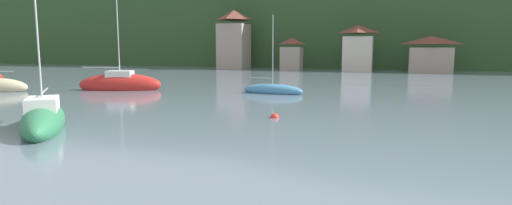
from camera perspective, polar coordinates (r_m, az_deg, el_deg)
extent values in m
cube|color=#2D4C28|center=(103.03, 15.42, 10.78)|extent=(352.00, 42.03, 20.49)
cube|color=gray|center=(82.22, -3.12, 7.83)|extent=(5.38, 5.50, 8.86)
pyramid|color=brown|center=(82.46, -3.15, 12.13)|extent=(5.65, 5.78, 1.88)
cube|color=gray|center=(77.55, 5.00, 6.15)|extent=(3.72, 3.38, 4.33)
pyramid|color=brown|center=(77.53, 5.03, 8.56)|extent=(3.91, 3.55, 1.18)
cube|color=beige|center=(75.95, 14.05, 6.61)|extent=(5.09, 4.08, 6.17)
pyramid|color=brown|center=(76.01, 14.16, 9.94)|extent=(5.34, 4.28, 1.43)
cube|color=gray|center=(75.90, 23.22, 5.48)|extent=(6.89, 3.96, 4.21)
pyramid|color=brown|center=(75.88, 23.36, 8.04)|extent=(7.23, 4.16, 1.39)
ellipsoid|color=red|center=(43.22, -18.47, 2.37)|extent=(8.53, 4.82, 2.29)
cylinder|color=#B7B7BC|center=(43.09, -18.77, 9.42)|extent=(0.10, 0.10, 9.37)
cylinder|color=#ADADB2|center=(43.73, -20.88, 4.62)|extent=(3.53, 1.27, 0.09)
cube|color=silver|center=(43.15, -18.52, 3.72)|extent=(2.85, 2.29, 0.78)
ellipsoid|color=teal|center=(37.89, 2.33, 1.70)|extent=(5.96, 2.14, 1.22)
cylinder|color=#B7B7BC|center=(37.68, 2.36, 7.19)|extent=(0.07, 0.07, 6.58)
cylinder|color=#ADADB2|center=(38.23, 0.74, 3.45)|extent=(2.29, 0.29, 0.06)
cylinder|color=#ADADB2|center=(46.64, -31.97, 3.72)|extent=(2.10, 0.69, 0.07)
ellipsoid|color=#2D754C|center=(23.94, -27.59, -2.39)|extent=(6.35, 7.00, 1.82)
cylinder|color=#B7B7BC|center=(23.64, -28.29, 8.58)|extent=(0.09, 0.09, 8.13)
cylinder|color=#ADADB2|center=(25.22, -27.46, 1.48)|extent=(1.99, 2.33, 0.08)
cube|color=silver|center=(23.81, -27.73, -0.29)|extent=(2.62, 2.72, 0.77)
sphere|color=red|center=(24.82, 2.62, -2.14)|extent=(0.54, 0.54, 0.54)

